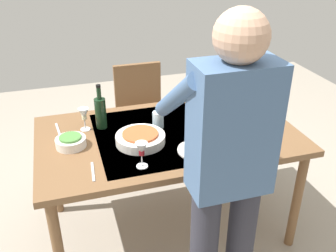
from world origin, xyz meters
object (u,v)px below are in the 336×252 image
at_px(water_cup_near_left, 246,140).
at_px(dinner_plate_near, 197,150).
at_px(wine_glass_left, 142,150).
at_px(dining_table, 168,143).
at_px(serving_bowl_pasta, 140,138).
at_px(wine_glass_right, 84,115).
at_px(water_cup_near_right, 158,120).
at_px(side_bowl_salad, 71,141).
at_px(wine_bottle, 101,112).
at_px(side_bowl_bread, 246,101).
at_px(chair_near, 141,111).
at_px(person_server, 227,170).

height_order(water_cup_near_left, dinner_plate_near, water_cup_near_left).
bearing_deg(wine_glass_left, dining_table, -127.26).
bearing_deg(serving_bowl_pasta, wine_glass_left, 78.73).
relative_size(wine_glass_right, water_cup_near_right, 1.41).
relative_size(wine_glass_left, water_cup_near_left, 1.43).
xyz_separation_m(dining_table, side_bowl_salad, (0.60, -0.01, 0.11)).
bearing_deg(wine_bottle, dining_table, 152.76).
distance_m(wine_bottle, side_bowl_salad, 0.29).
relative_size(wine_glass_left, water_cup_near_right, 1.41).
height_order(wine_glass_right, side_bowl_bread, wine_glass_right).
distance_m(dining_table, chair_near, 0.87).
relative_size(person_server, serving_bowl_pasta, 5.63).
bearing_deg(dining_table, wine_glass_right, -21.47).
relative_size(person_server, water_cup_near_right, 15.73).
xyz_separation_m(person_server, wine_glass_left, (0.30, -0.41, -0.09)).
height_order(wine_glass_left, serving_bowl_pasta, wine_glass_left).
height_order(person_server, wine_glass_right, person_server).
relative_size(dining_table, side_bowl_salad, 9.07).
bearing_deg(side_bowl_bread, serving_bowl_pasta, 19.99).
height_order(dining_table, wine_bottle, wine_bottle).
bearing_deg(dining_table, wine_bottle, -27.24).
height_order(chair_near, side_bowl_bread, chair_near).
bearing_deg(dinner_plate_near, chair_near, -85.79).
relative_size(wine_glass_left, side_bowl_salad, 0.84).
bearing_deg(side_bowl_bread, water_cup_near_left, 63.04).
bearing_deg(wine_bottle, chair_near, -121.90).
distance_m(wine_bottle, water_cup_near_left, 0.93).
height_order(wine_bottle, serving_bowl_pasta, wine_bottle).
bearing_deg(wine_bottle, wine_glass_right, 3.01).
bearing_deg(side_bowl_bread, person_server, 58.14).
xyz_separation_m(dining_table, side_bowl_bread, (-0.67, -0.24, 0.11)).
relative_size(wine_bottle, wine_glass_left, 1.96).
bearing_deg(chair_near, side_bowl_salad, 53.89).
relative_size(water_cup_near_right, dinner_plate_near, 0.47).
height_order(chair_near, person_server, person_server).
bearing_deg(side_bowl_bread, dinner_plate_near, 41.47).
xyz_separation_m(wine_bottle, serving_bowl_pasta, (-0.20, 0.27, -0.08)).
xyz_separation_m(serving_bowl_pasta, dinner_plate_near, (-0.29, 0.19, -0.03)).
height_order(wine_bottle, water_cup_near_right, wine_bottle).
height_order(wine_glass_left, side_bowl_salad, wine_glass_left).
distance_m(serving_bowl_pasta, dinner_plate_near, 0.35).
bearing_deg(wine_glass_left, chair_near, -102.56).
xyz_separation_m(chair_near, person_server, (-0.04, 1.59, 0.43)).
height_order(person_server, wine_glass_left, person_server).
distance_m(wine_bottle, water_cup_near_right, 0.37).
bearing_deg(person_server, water_cup_near_left, -127.43).
bearing_deg(wine_glass_right, wine_glass_left, 115.89).
bearing_deg(dining_table, dinner_plate_near, 111.08).
relative_size(person_server, side_bowl_salad, 9.38).
bearing_deg(dining_table, side_bowl_salad, -0.95).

